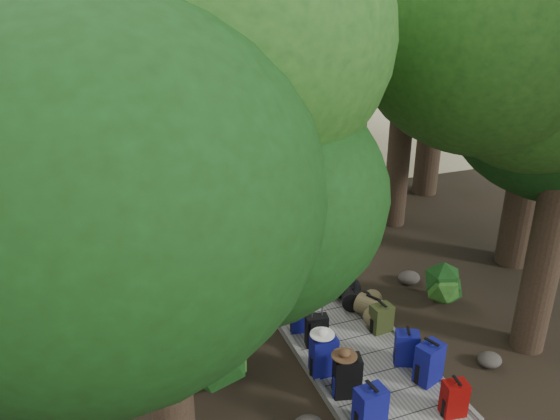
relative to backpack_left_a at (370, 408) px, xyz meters
name	(u,v)px	position (x,y,z in m)	size (l,w,h in m)	color
ground	(295,280)	(0.70, 4.55, -0.52)	(120.00, 120.00, 0.00)	black
sand_beach	(168,121)	(0.70, 20.55, -0.51)	(40.00, 22.00, 0.02)	tan
boardwalk	(279,258)	(0.70, 5.55, -0.46)	(2.00, 12.00, 0.12)	gray
backpack_left_a	(370,408)	(0.00, 0.00, 0.00)	(0.43, 0.30, 0.81)	#0F0B7A
backpack_left_b	(347,374)	(0.04, 0.79, -0.02)	(0.42, 0.30, 0.77)	black
backpack_left_c	(324,353)	(-0.09, 1.37, -0.01)	(0.42, 0.30, 0.78)	#0F0B7A
backpack_left_d	(301,317)	(0.02, 2.63, -0.13)	(0.36, 0.26, 0.55)	#0F0B7A
backpack_right_a	(455,397)	(1.34, -0.16, -0.09)	(0.35, 0.25, 0.63)	#870C03
backpack_right_b	(429,361)	(1.42, 0.60, -0.02)	(0.43, 0.30, 0.77)	#0F0B7A
backpack_right_c	(407,346)	(1.33, 1.12, -0.07)	(0.39, 0.27, 0.66)	#0F0B7A
backpack_right_d	(381,317)	(1.42, 2.09, -0.11)	(0.38, 0.28, 0.59)	#353F1C
duffel_right_khaki	(373,308)	(1.49, 2.53, -0.20)	(0.41, 0.62, 0.41)	olive
duffel_right_black	(351,295)	(1.33, 3.10, -0.20)	(0.41, 0.66, 0.41)	black
suitcase_on_boardwalk	(317,331)	(0.11, 2.11, -0.10)	(0.39, 0.21, 0.60)	black
lone_suitcase_on_sand	(216,160)	(1.02, 12.69, -0.16)	(0.44, 0.25, 0.68)	black
hat_brown	(345,353)	(-0.04, 0.76, 0.43)	(0.40, 0.40, 0.12)	#51351E
hat_white	(322,331)	(-0.14, 1.36, 0.44)	(0.40, 0.40, 0.13)	silver
kayak	(92,155)	(-3.02, 15.51, -0.34)	(0.70, 3.20, 0.32)	red
sun_lounger	(266,146)	(3.31, 13.92, -0.22)	(0.57, 1.76, 0.57)	silver
tree_right_b	(556,18)	(5.83, 3.55, 4.94)	(6.12, 6.12, 10.93)	black
tree_right_c	(407,63)	(4.40, 6.50, 3.76)	(4.95, 4.95, 8.57)	black
tree_right_d	(443,12)	(6.58, 8.21, 4.83)	(5.84, 5.84, 10.71)	black
tree_right_e	(328,30)	(4.59, 11.43, 4.19)	(5.23, 5.23, 9.42)	black
tree_right_f	(365,27)	(7.68, 14.57, 3.99)	(5.06, 5.06, 9.03)	black
tree_left_a	(156,232)	(-2.74, 0.10, 3.18)	(4.44, 4.44, 7.40)	black
tree_left_b	(51,121)	(-3.77, 4.54, 3.45)	(4.41, 4.41, 7.94)	black
tree_left_c	(88,63)	(-2.96, 7.46, 3.99)	(5.19, 5.19, 9.02)	black
tree_back_a	(127,38)	(-0.98, 18.96, 3.48)	(4.62, 4.62, 8.00)	black
tree_back_b	(199,7)	(2.39, 20.13, 4.58)	(5.72, 5.72, 10.21)	black
tree_back_c	(277,22)	(6.05, 20.14, 3.88)	(4.89, 4.89, 8.81)	black
tree_back_d	(22,30)	(-4.91, 19.53, 3.86)	(5.26, 5.26, 8.76)	black
palm_right_a	(312,61)	(3.76, 10.76, 3.33)	(4.52, 4.52, 7.70)	#184312
palm_right_b	(311,30)	(5.88, 15.73, 3.84)	(4.52, 4.52, 8.72)	#184312
palm_right_c	(231,46)	(2.95, 17.11, 3.18)	(4.66, 4.66, 7.41)	#184312
palm_left_a	(69,67)	(-3.38, 11.37, 3.42)	(4.96, 4.96, 7.89)	#184312
rock_left_b	(186,362)	(-2.17, 2.49, -0.42)	(0.36, 0.33, 0.20)	#4C473F
rock_left_c	(207,288)	(-1.25, 4.71, -0.39)	(0.48, 0.43, 0.26)	#4C473F
rock_left_d	(169,245)	(-1.65, 7.12, -0.43)	(0.34, 0.31, 0.19)	#4C473F
rock_right_a	(490,360)	(2.74, 0.67, -0.41)	(0.42, 0.38, 0.23)	#4C473F
rock_right_b	(409,278)	(3.00, 3.55, -0.39)	(0.49, 0.44, 0.27)	#4C473F
rock_right_c	(334,234)	(2.50, 6.26, -0.43)	(0.36, 0.32, 0.20)	#4C473F
shrub_left_a	(212,353)	(-1.81, 1.96, 0.04)	(1.24, 1.24, 1.12)	#1D4916
shrub_left_b	(209,262)	(-1.05, 5.33, -0.13)	(0.88, 0.88, 0.79)	#1D4916
shrub_left_c	(125,203)	(-2.44, 9.01, 0.10)	(1.38, 1.38, 1.24)	#1D4916
shrub_right_a	(445,287)	(3.15, 2.53, -0.09)	(0.97, 0.97, 0.87)	#1D4916
shrub_right_b	(356,200)	(3.51, 7.03, 0.07)	(1.32, 1.32, 1.19)	#1D4916
shrub_right_c	(275,175)	(2.36, 10.34, -0.13)	(0.87, 0.87, 0.78)	#1D4916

